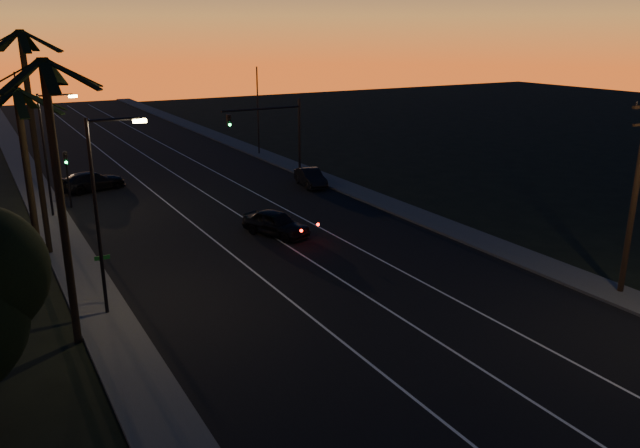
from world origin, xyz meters
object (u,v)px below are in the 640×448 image
utility_pole (636,189)px  lead_car (276,223)px  right_car (311,178)px  cross_car (92,181)px  signal_mast (274,126)px

utility_pole → lead_car: (-10.80, 16.75, -4.51)m
lead_car → right_car: lead_car is taller
utility_pole → right_car: utility_pole is taller
lead_car → cross_car: lead_car is taller
lead_car → right_car: bearing=51.7°
signal_mast → right_car: (1.86, -2.87, -4.04)m
signal_mast → cross_car: signal_mast is taller
utility_pole → signal_mast: utility_pole is taller
signal_mast → right_car: signal_mast is taller
cross_car → lead_car: bearing=-66.1°
utility_pole → cross_car: bearing=118.4°
utility_pole → right_car: bearing=95.5°
lead_car → right_car: (8.20, 10.37, -0.06)m
lead_car → signal_mast: bearing=64.4°
lead_car → cross_car: (-7.92, 17.88, -0.02)m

